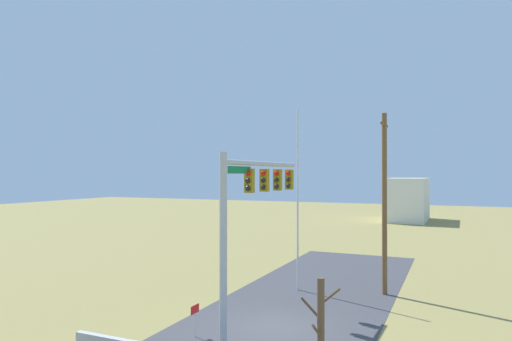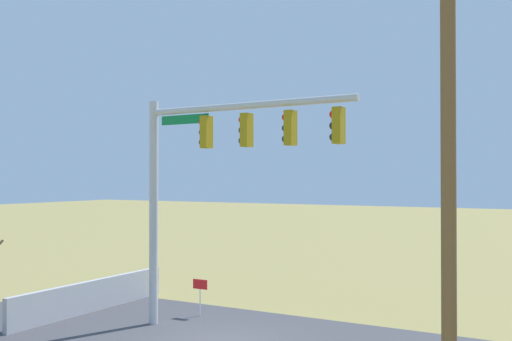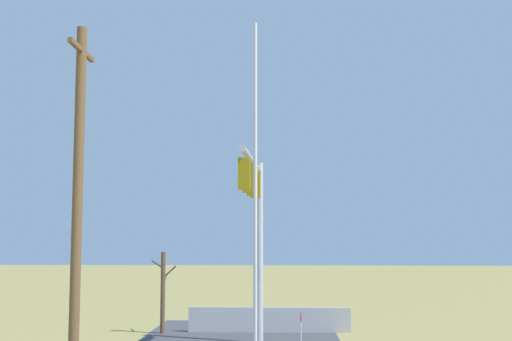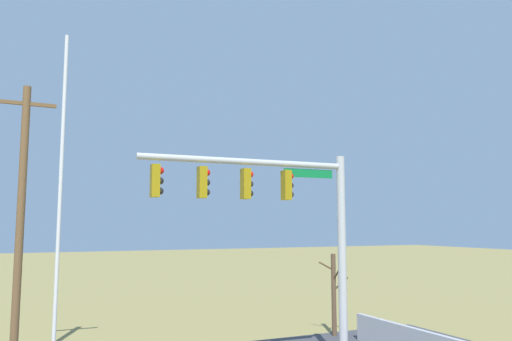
# 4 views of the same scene
# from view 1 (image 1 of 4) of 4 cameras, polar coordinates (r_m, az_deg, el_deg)

# --- Properties ---
(ground_plane) EXTENTS (160.00, 160.00, 0.00)m
(ground_plane) POSITION_cam_1_polar(r_m,az_deg,el_deg) (19.37, 2.55, -19.23)
(ground_plane) COLOR olive
(road_surface) EXTENTS (28.00, 8.00, 0.01)m
(road_surface) POSITION_cam_1_polar(r_m,az_deg,el_deg) (22.98, 6.32, -16.19)
(road_surface) COLOR #3D3D42
(road_surface) RESTS_ON ground_plane
(signal_mast) EXTENTS (7.01, 0.56, 7.02)m
(signal_mast) POSITION_cam_1_polar(r_m,az_deg,el_deg) (17.95, -0.63, -4.13)
(signal_mast) COLOR #B2B5BA
(signal_mast) RESTS_ON ground_plane
(flagpole) EXTENTS (0.10, 0.10, 9.79)m
(flagpole) POSITION_cam_1_polar(r_m,az_deg,el_deg) (24.29, 5.31, -3.63)
(flagpole) COLOR silver
(flagpole) RESTS_ON ground_plane
(utility_pole) EXTENTS (1.90, 0.26, 9.40)m
(utility_pole) POSITION_cam_1_polar(r_m,az_deg,el_deg) (24.23, 16.01, -3.67)
(utility_pole) COLOR brown
(utility_pole) RESTS_ON ground_plane
(bare_tree) EXTENTS (1.27, 1.02, 3.45)m
(bare_tree) POSITION_cam_1_polar(r_m,az_deg,el_deg) (12.89, 8.22, -20.60)
(bare_tree) COLOR brown
(bare_tree) RESTS_ON ground_plane
(open_sign) EXTENTS (0.56, 0.04, 1.22)m
(open_sign) POSITION_cam_1_polar(r_m,az_deg,el_deg) (18.14, -7.76, -17.52)
(open_sign) COLOR silver
(open_sign) RESTS_ON ground_plane
(distant_building) EXTENTS (10.03, 5.07, 5.73)m
(distant_building) POSITION_cam_1_polar(r_m,az_deg,el_deg) (63.86, 18.71, -3.49)
(distant_building) COLOR silver
(distant_building) RESTS_ON ground_plane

